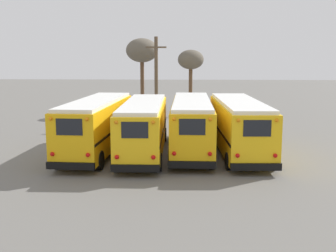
{
  "coord_description": "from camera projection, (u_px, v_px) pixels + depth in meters",
  "views": [
    {
      "loc": [
        1.19,
        -25.44,
        5.96
      ],
      "look_at": [
        0.0,
        0.01,
        1.69
      ],
      "focal_mm": 45.0,
      "sensor_mm": 36.0,
      "label": 1
    }
  ],
  "objects": [
    {
      "name": "utility_pole",
      "position": [
        156.0,
        79.0,
        36.87
      ],
      "size": [
        1.8,
        0.31,
        7.58
      ],
      "color": "brown",
      "rests_on": "ground"
    },
    {
      "name": "school_bus_0",
      "position": [
        97.0,
        124.0,
        25.76
      ],
      "size": [
        2.97,
        10.46,
        3.32
      ],
      "color": "#EAAA0F",
      "rests_on": "ground"
    },
    {
      "name": "school_bus_3",
      "position": [
        239.0,
        125.0,
        25.77
      ],
      "size": [
        3.04,
        10.57,
        3.26
      ],
      "color": "yellow",
      "rests_on": "ground"
    },
    {
      "name": "ground_plane",
      "position": [
        168.0,
        153.0,
        26.1
      ],
      "size": [
        160.0,
        160.0,
        0.0
      ],
      "primitive_type": "plane",
      "color": "#66635E"
    },
    {
      "name": "bare_tree_0",
      "position": [
        142.0,
        51.0,
        43.64
      ],
      "size": [
        3.31,
        3.31,
        7.74
      ],
      "color": "brown",
      "rests_on": "ground"
    },
    {
      "name": "school_bus_2",
      "position": [
        192.0,
        124.0,
        26.18
      ],
      "size": [
        2.55,
        10.73,
        3.27
      ],
      "color": "#EAAA0F",
      "rests_on": "ground"
    },
    {
      "name": "school_bus_1",
      "position": [
        144.0,
        126.0,
        25.49
      ],
      "size": [
        2.67,
        10.52,
        3.21
      ],
      "color": "yellow",
      "rests_on": "ground"
    },
    {
      "name": "bare_tree_1",
      "position": [
        191.0,
        61.0,
        41.37
      ],
      "size": [
        2.55,
        2.55,
        6.53
      ],
      "color": "brown",
      "rests_on": "ground"
    }
  ]
}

